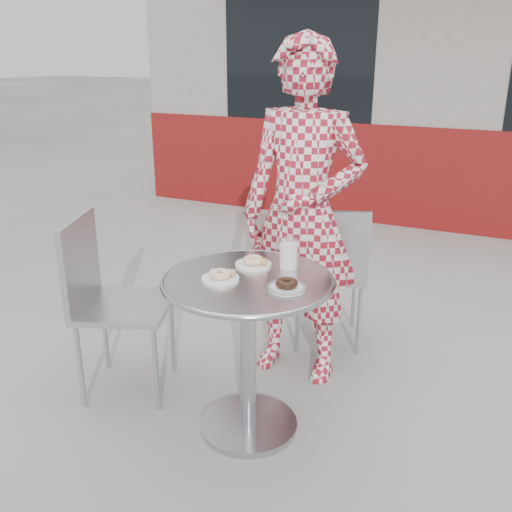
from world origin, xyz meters
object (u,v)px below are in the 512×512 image
at_px(chair_left, 125,339).
at_px(plate_checker, 287,286).
at_px(chair_far, 327,300).
at_px(bistro_table, 248,317).
at_px(seated_person, 302,216).
at_px(milk_cup, 289,255).
at_px(plate_far, 254,262).
at_px(plate_near, 221,276).

bearing_deg(chair_left, plate_checker, -115.88).
relative_size(chair_far, plate_checker, 5.42).
xyz_separation_m(bistro_table, seated_person, (0.01, 0.61, 0.31)).
bearing_deg(milk_cup, chair_left, -169.91).
height_order(plate_far, milk_cup, milk_cup).
distance_m(plate_far, plate_checker, 0.30).
bearing_deg(plate_far, plate_near, -104.40).
bearing_deg(chair_far, chair_left, 30.07).
bearing_deg(chair_far, plate_checker, 77.39).
bearing_deg(plate_far, plate_checker, -38.24).
height_order(chair_far, milk_cup, milk_cup).
distance_m(bistro_table, seated_person, 0.68).
bearing_deg(seated_person, plate_far, -97.17).
distance_m(plate_far, plate_near, 0.22).
distance_m(plate_checker, milk_cup, 0.25).
bearing_deg(plate_far, seated_person, 83.02).
bearing_deg(bistro_table, chair_left, 176.91).
xyz_separation_m(bistro_table, chair_left, (-0.73, 0.04, -0.29)).
bearing_deg(seated_person, chair_left, -142.72).
bearing_deg(chair_far, seated_person, 64.09).
xyz_separation_m(chair_far, chair_left, (-0.77, -0.95, 0.02)).
distance_m(chair_left, plate_checker, 1.05).
height_order(chair_left, plate_checker, chair_left).
height_order(bistro_table, chair_left, chair_left).
relative_size(plate_near, milk_cup, 1.17).
distance_m(bistro_table, chair_left, 0.78).
bearing_deg(plate_near, seated_person, 80.63).
xyz_separation_m(bistro_table, plate_checker, (0.20, -0.04, 0.20)).
height_order(seated_person, milk_cup, seated_person).
bearing_deg(plate_near, chair_left, 170.70).
height_order(chair_left, plate_far, chair_left).
height_order(bistro_table, milk_cup, milk_cup).
distance_m(bistro_table, plate_near, 0.23).
height_order(bistro_table, seated_person, seated_person).
distance_m(chair_far, plate_checker, 1.16).
distance_m(seated_person, plate_checker, 0.68).
xyz_separation_m(chair_left, plate_near, (0.63, -0.10, 0.50)).
relative_size(plate_far, plate_checker, 1.03).
xyz_separation_m(plate_near, plate_checker, (0.29, 0.03, -0.00)).
height_order(seated_person, plate_near, seated_person).
xyz_separation_m(bistro_table, plate_far, (-0.04, 0.15, 0.20)).
bearing_deg(chair_left, milk_cup, -100.97).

